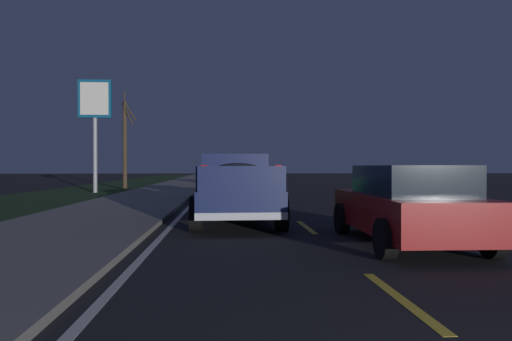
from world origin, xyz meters
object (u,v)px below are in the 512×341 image
(bare_tree_far, at_px, (125,142))
(sedan_black, at_px, (231,175))
(gas_price_sign, at_px, (95,108))
(pickup_truck, at_px, (235,186))
(sedan_green, at_px, (232,183))
(sedan_red, at_px, (407,204))

(bare_tree_far, bearing_deg, sedan_black, -44.93)
(gas_price_sign, bearing_deg, bare_tree_far, -13.87)
(pickup_truck, distance_m, gas_price_sign, 17.02)
(pickup_truck, relative_size, sedan_green, 1.23)
(sedan_red, bearing_deg, gas_price_sign, 30.98)
(pickup_truck, xyz_separation_m, bare_tree_far, (18.29, 6.92, 2.14))
(sedan_black, relative_size, gas_price_sign, 0.68)
(gas_price_sign, bearing_deg, sedan_black, -36.50)
(gas_price_sign, relative_size, bare_tree_far, 1.00)
(sedan_black, height_order, bare_tree_far, bare_tree_far)
(sedan_red, bearing_deg, pickup_truck, 40.02)
(sedan_green, xyz_separation_m, sedan_black, (16.95, -0.15, 0.00))
(sedan_red, height_order, bare_tree_far, bare_tree_far)
(sedan_green, height_order, gas_price_sign, gas_price_sign)
(sedan_green, height_order, bare_tree_far, bare_tree_far)
(sedan_red, relative_size, gas_price_sign, 0.68)
(pickup_truck, relative_size, gas_price_sign, 0.84)
(gas_price_sign, distance_m, bare_tree_far, 4.19)
(sedan_black, xyz_separation_m, gas_price_sign, (-10.78, 7.97, 4.10))
(sedan_red, xyz_separation_m, bare_tree_far, (22.16, 10.17, 2.34))
(pickup_truck, height_order, bare_tree_far, bare_tree_far)
(bare_tree_far, bearing_deg, sedan_green, -144.99)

